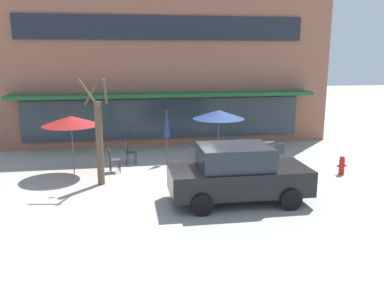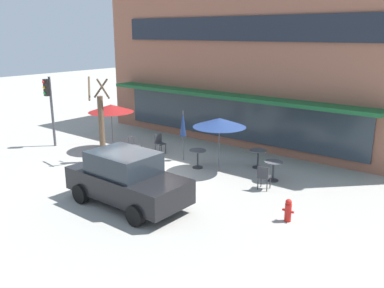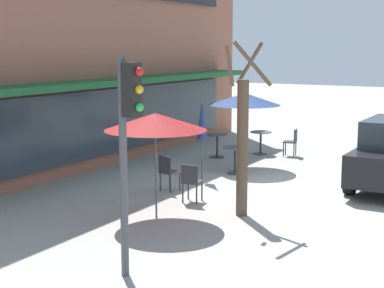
% 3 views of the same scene
% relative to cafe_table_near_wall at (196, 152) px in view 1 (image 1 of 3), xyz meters
% --- Properties ---
extents(ground_plane, '(80.00, 80.00, 0.00)m').
position_rel_cafe_table_near_wall_xyz_m(ground_plane, '(-0.87, -2.26, -0.52)').
color(ground_plane, '#9E9B93').
extents(building_facade, '(16.66, 9.10, 7.76)m').
position_rel_cafe_table_near_wall_xyz_m(building_facade, '(-0.87, 7.71, 3.36)').
color(building_facade, '#935B47').
rests_on(building_facade, ground).
extents(cafe_table_near_wall, '(0.70, 0.70, 0.76)m').
position_rel_cafe_table_near_wall_xyz_m(cafe_table_near_wall, '(0.00, 0.00, 0.00)').
color(cafe_table_near_wall, '#333338').
rests_on(cafe_table_near_wall, ground).
extents(cafe_table_streetside, '(0.70, 0.70, 0.76)m').
position_rel_cafe_table_near_wall_xyz_m(cafe_table_streetside, '(1.94, 1.56, 0.00)').
color(cafe_table_streetside, '#333338').
rests_on(cafe_table_streetside, ground).
extents(cafe_table_by_tree, '(0.70, 0.70, 0.76)m').
position_rel_cafe_table_near_wall_xyz_m(cafe_table_by_tree, '(3.16, 0.57, 0.00)').
color(cafe_table_by_tree, '#333338').
rests_on(cafe_table_by_tree, ground).
extents(patio_umbrella_green_folded, '(0.28, 0.28, 2.20)m').
position_rel_cafe_table_near_wall_xyz_m(patio_umbrella_green_folded, '(-1.14, 0.43, 1.11)').
color(patio_umbrella_green_folded, '#4C4C51').
rests_on(patio_umbrella_green_folded, ground).
extents(patio_umbrella_cream_folded, '(2.10, 2.10, 2.20)m').
position_rel_cafe_table_near_wall_xyz_m(patio_umbrella_cream_folded, '(-4.75, -0.47, 1.51)').
color(patio_umbrella_cream_folded, '#4C4C51').
rests_on(patio_umbrella_cream_folded, ground).
extents(patio_umbrella_corner_open, '(2.10, 2.10, 2.20)m').
position_rel_cafe_table_near_wall_xyz_m(patio_umbrella_corner_open, '(0.95, 0.16, 1.51)').
color(patio_umbrella_corner_open, '#4C4C51').
rests_on(patio_umbrella_corner_open, ground).
extents(cafe_chair_0, '(0.46, 0.46, 0.89)m').
position_rel_cafe_table_near_wall_xyz_m(cafe_chair_0, '(3.33, -0.46, 0.01)').
color(cafe_chair_0, '#333338').
rests_on(cafe_chair_0, ground).
extents(cafe_chair_1, '(0.45, 0.45, 0.89)m').
position_rel_cafe_table_near_wall_xyz_m(cafe_chair_1, '(-3.31, -0.48, 0.01)').
color(cafe_chair_1, '#333338').
rests_on(cafe_chair_1, ground).
extents(cafe_chair_2, '(0.47, 0.47, 0.89)m').
position_rel_cafe_table_near_wall_xyz_m(cafe_chair_2, '(-2.67, 0.54, 0.01)').
color(cafe_chair_2, '#333338').
rests_on(cafe_chair_2, ground).
extents(parked_sedan, '(4.21, 2.04, 1.76)m').
position_rel_cafe_table_near_wall_xyz_m(parked_sedan, '(0.49, -4.35, 0.36)').
color(parked_sedan, black).
rests_on(parked_sedan, ground).
extents(street_tree, '(0.95, 1.08, 3.65)m').
position_rel_cafe_table_near_wall_xyz_m(street_tree, '(-3.69, -1.93, 1.11)').
color(street_tree, brown).
rests_on(street_tree, ground).
extents(fire_hydrant, '(0.36, 0.20, 0.71)m').
position_rel_cafe_table_near_wall_xyz_m(fire_hydrant, '(5.14, -2.22, -0.16)').
color(fire_hydrant, red).
rests_on(fire_hydrant, ground).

